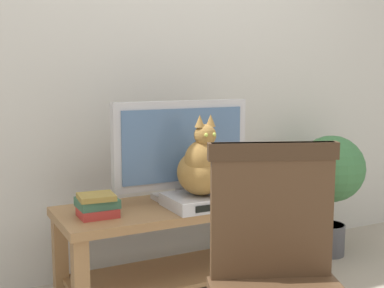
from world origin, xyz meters
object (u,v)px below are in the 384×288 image
tv_stand (188,230)px  cat (202,166)px  tv (182,149)px  book_stack (97,205)px  wooden_chair (279,270)px  media_box (201,201)px  potted_plant (331,176)px

tv_stand → cat: (0.02, -0.13, 0.37)m
tv → tv_stand: bearing=-90.0°
cat → book_stack: cat is taller
wooden_chair → book_stack: size_ratio=4.97×
wooden_chair → media_box: bearing=76.9°
wooden_chair → tv: bearing=79.7°
tv → book_stack: 0.57m
wooden_chair → book_stack: bearing=105.9°
cat → tv: bearing=95.4°
potted_plant → tv: bearing=-178.7°
cat → wooden_chair: 1.00m
book_stack → potted_plant: size_ratio=0.24×
media_box → book_stack: bearing=171.7°
tv_stand → wooden_chair: wooden_chair is taller
media_box → cat: (0.00, -0.01, 0.18)m
cat → wooden_chair: (-0.23, -0.96, -0.17)m
tv → media_box: 0.31m
tv_stand → tv: size_ratio=1.77×
potted_plant → wooden_chair: bearing=-137.7°
cat → tv_stand: bearing=98.4°
cat → potted_plant: cat is taller
tv_stand → book_stack: size_ratio=7.19×
tv → cat: tv is taller
tv_stand → cat: cat is taller
tv_stand → book_stack: 0.55m
tv → book_stack: bearing=-168.1°
tv_stand → media_box: (0.02, -0.11, 0.19)m
tv → potted_plant: (1.09, 0.03, -0.26)m
tv → media_box: bearing=-84.5°
tv_stand → cat: 0.39m
book_stack → potted_plant: bearing=4.7°
tv_stand → media_box: media_box is taller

